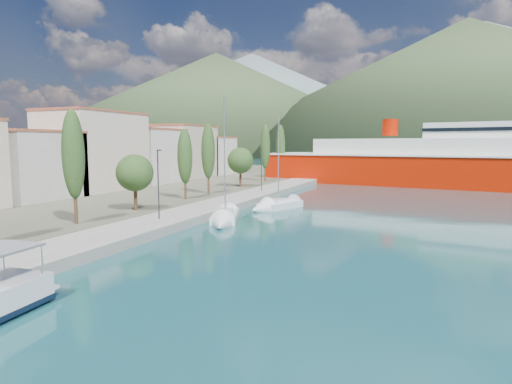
% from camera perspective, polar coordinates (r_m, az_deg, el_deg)
% --- Properties ---
extents(ground, '(1400.00, 1400.00, 0.00)m').
position_cam_1_polar(ground, '(138.43, 16.60, 3.08)').
color(ground, '#174950').
extents(quay, '(5.00, 88.00, 0.80)m').
position_cam_1_polar(quay, '(49.24, -4.52, -1.72)').
color(quay, gray).
rests_on(quay, ground).
extents(land_strip, '(70.00, 148.00, 0.70)m').
position_cam_1_polar(land_strip, '(80.57, -26.08, 0.76)').
color(land_strip, '#565644').
rests_on(land_strip, ground).
extents(town_buildings, '(9.20, 69.20, 11.30)m').
position_cam_1_polar(town_buildings, '(70.56, -17.51, 4.66)').
color(town_buildings, beige).
rests_on(town_buildings, land_strip).
extents(tree_row, '(4.02, 63.53, 10.40)m').
position_cam_1_polar(tree_row, '(56.36, -6.87, 4.73)').
color(tree_row, '#47301E').
rests_on(tree_row, land_strip).
extents(lamp_posts, '(0.15, 48.14, 6.06)m').
position_cam_1_polar(lamp_posts, '(38.78, -12.26, 1.45)').
color(lamp_posts, '#2D2D33').
rests_on(lamp_posts, quay).
extents(sailboat_near, '(5.24, 9.07, 12.69)m').
position_cam_1_polar(sailboat_near, '(39.72, -4.39, -3.80)').
color(sailboat_near, silver).
rests_on(sailboat_near, ground).
extents(sailboat_mid, '(4.91, 8.13, 11.39)m').
position_cam_1_polar(sailboat_mid, '(47.92, 1.86, -2.02)').
color(sailboat_mid, silver).
rests_on(sailboat_mid, ground).
extents(ferry, '(64.45, 22.47, 12.55)m').
position_cam_1_polar(ferry, '(82.00, 23.42, 3.41)').
color(ferry, '#B31601').
rests_on(ferry, ground).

